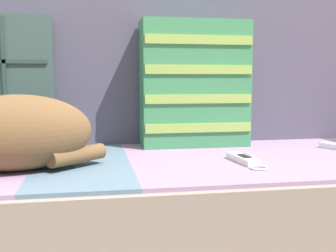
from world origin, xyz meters
name	(u,v)px	position (x,y,z in m)	size (l,w,h in m)	color
couch	(128,224)	(0.00, 0.15, 0.20)	(2.20, 0.80, 0.40)	#3D3838
sofa_backrest	(119,67)	(0.00, 0.48, 0.68)	(2.15, 0.14, 0.55)	#514C60
throw_pillow_striped	(194,84)	(0.25, 0.33, 0.62)	(0.37, 0.14, 0.43)	#3D8956
sleeping_cat	(12,135)	(-0.30, 0.02, 0.49)	(0.43, 0.29, 0.19)	brown
game_remote_near	(244,160)	(0.31, 0.01, 0.41)	(0.06, 0.19, 0.02)	white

